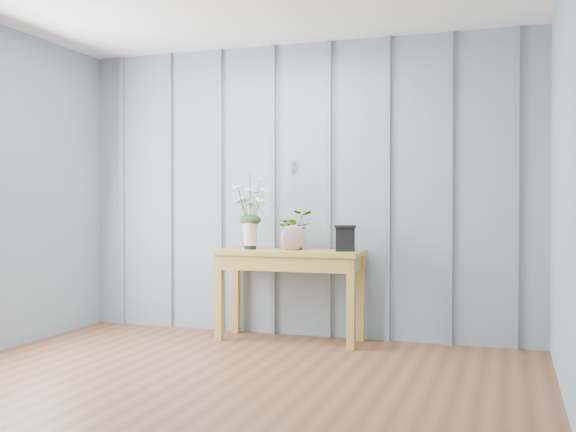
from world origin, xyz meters
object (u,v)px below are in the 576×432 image
(sideboard, at_px, (290,264))
(daisy_vase, at_px, (250,202))
(carved_box, at_px, (345,238))
(felt_disc_vessel, at_px, (293,238))

(sideboard, height_order, daisy_vase, daisy_vase)
(carved_box, bearing_deg, daisy_vase, -178.02)
(daisy_vase, height_order, carved_box, daisy_vase)
(sideboard, distance_m, felt_disc_vessel, 0.23)
(daisy_vase, bearing_deg, felt_disc_vessel, -2.77)
(felt_disc_vessel, bearing_deg, daisy_vase, 145.30)
(felt_disc_vessel, bearing_deg, carved_box, -25.65)
(sideboard, relative_size, felt_disc_vessel, 5.78)
(daisy_vase, xyz_separation_m, felt_disc_vessel, (0.38, -0.02, -0.29))
(daisy_vase, distance_m, felt_disc_vessel, 0.48)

